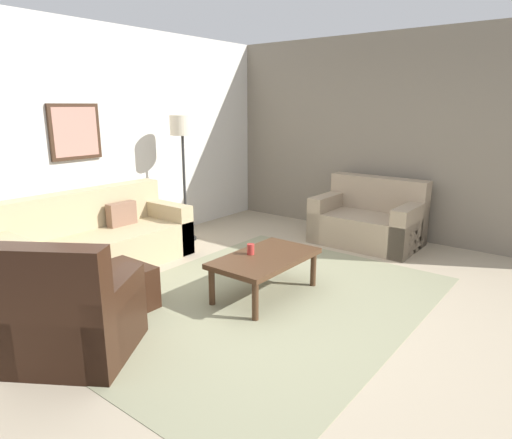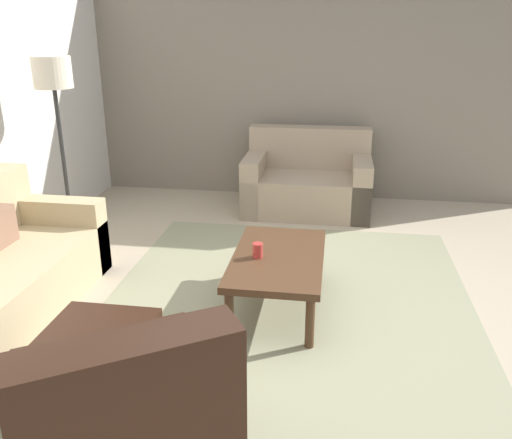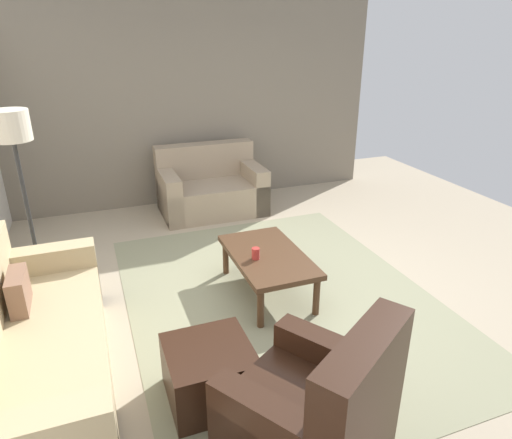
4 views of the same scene
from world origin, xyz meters
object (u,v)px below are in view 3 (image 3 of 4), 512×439
ottoman (97,287)px  lamp_standing (193,119)px  couch_main (86,245)px  coffee_table (284,268)px  armchair_leather (78,323)px  cup (275,252)px  framed_artwork (139,104)px  couch_loveseat (407,215)px

ottoman → lamp_standing: lamp_standing is taller
couch_main → ottoman: size_ratio=3.97×
coffee_table → armchair_leather: bearing=158.9°
armchair_leather → cup: size_ratio=12.88×
coffee_table → couch_main: bearing=106.5°
couch_main → ottoman: bearing=-117.9°
coffee_table → ottoman: bearing=128.8°
cup → framed_artwork: (0.48, 2.23, 1.12)m
couch_loveseat → ottoman: size_ratio=2.41×
armchair_leather → couch_loveseat: bearing=-10.2°
armchair_leather → lamp_standing: 2.93m
armchair_leather → lamp_standing: size_ratio=0.66×
couch_main → lamp_standing: size_ratio=1.30×
couch_loveseat → coffee_table: couch_loveseat is taller
coffee_table → lamp_standing: lamp_standing is taller
lamp_standing → framed_artwork: framed_artwork is taller
coffee_table → lamp_standing: 2.31m
couch_main → cup: size_ratio=25.35×
cup → ottoman: bearing=133.2°
couch_loveseat → coffee_table: 2.37m
couch_loveseat → cup: 2.34m
coffee_table → framed_artwork: bearing=77.5°
couch_loveseat → coffee_table: (-2.37, 0.11, 0.06)m
coffee_table → cup: bearing=70.2°
couch_main → framed_artwork: 1.73m
coffee_table → framed_artwork: size_ratio=1.75×
framed_artwork → armchair_leather: bearing=-139.2°
cup → lamp_standing: bearing=64.7°
couch_main → framed_artwork: (1.09, 0.42, 1.28)m
lamp_standing → framed_artwork: (-0.35, 0.48, 0.16)m
couch_main → ottoman: (-0.39, -0.74, -0.10)m
couch_loveseat → framed_artwork: framed_artwork is taller
ottoman → lamp_standing: 2.30m
lamp_standing → coffee_table: bearing=-115.0°
coffee_table → lamp_standing: size_ratio=0.64×
couch_main → coffee_table: size_ratio=2.02×
couch_loveseat → armchair_leather: (-3.89, 0.70, 0.01)m
couch_main → ottoman: 0.84m
couch_loveseat → ottoman: bearing=158.6°
couch_loveseat → cup: (-2.32, 0.24, 0.15)m
lamp_standing → couch_loveseat: bearing=-52.9°
couch_loveseat → armchair_leather: 3.95m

